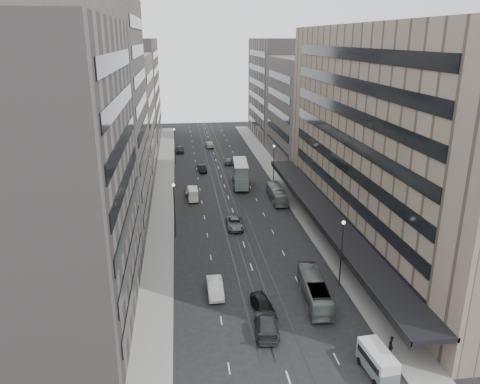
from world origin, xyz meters
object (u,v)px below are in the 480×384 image
sedan_1 (215,288)px  sedan_0 (263,304)px  sedan_2 (235,223)px  pedestrian (391,344)px  bus_far (277,194)px  panel_van (193,194)px  bus_near (314,290)px  vw_microbus (377,361)px  double_decker (240,173)px

sedan_1 → sedan_0: bearing=-41.3°
sedan_1 → sedan_2: (4.65, 19.35, -0.07)m
sedan_2 → sedan_0: bearing=-88.1°
pedestrian → bus_far: bearing=-122.0°
panel_van → sedan_1: panel_van is taller
sedan_2 → pedestrian: size_ratio=3.09×
bus_near → vw_microbus: (2.12, -12.39, -0.04)m
double_decker → sedan_1: double_decker is taller
panel_van → bus_near: bearing=-72.0°
panel_van → bus_far: bearing=-8.2°
bus_far → double_decker: (-5.39, 9.29, 1.42)m
bus_near → bus_far: (2.78, 33.91, -0.05)m
bus_near → sedan_0: bearing=17.2°
bus_near → sedan_2: bus_near is taller
sedan_0 → sedan_1: (-4.84, 4.21, 0.02)m
bus_far → vw_microbus: bus_far is taller
panel_van → pedestrian: size_ratio=2.14×
bus_far → panel_van: bearing=-6.7°
double_decker → sedan_0: double_decker is taller
bus_far → pedestrian: 43.93m
sedan_2 → pedestrian: (10.74, -32.25, 0.27)m
panel_van → vw_microbus: bearing=-74.3°
panel_van → sedan_0: panel_van is taller
double_decker → sedan_1: 41.18m
vw_microbus → bus_far: bearing=84.1°
double_decker → pedestrian: 53.68m
bus_near → bus_far: bearing=-89.6°
bus_near → sedan_2: bearing=-69.2°
bus_far → double_decker: bearing=-59.3°
panel_van → double_decker: bearing=36.5°
sedan_1 → sedan_2: 19.90m
double_decker → sedan_1: size_ratio=1.88×
sedan_0 → sedan_2: 23.57m
bus_near → sedan_1: size_ratio=1.97×
sedan_0 → sedan_1: 6.42m
sedan_0 → pedestrian: (10.55, -8.68, 0.22)m
panel_van → pedestrian: bearing=-70.8°
sedan_1 → bus_near: bearing=-15.2°
bus_near → panel_van: (-12.25, 35.85, -0.09)m
vw_microbus → sedan_0: vw_microbus is taller
sedan_2 → double_decker: bearing=81.5°
sedan_1 → sedan_2: bearing=76.2°
bus_near → sedan_1: bearing=-9.9°
double_decker → pedestrian: double_decker is taller
sedan_0 → sedan_1: bearing=131.2°
sedan_1 → panel_van: bearing=92.1°
double_decker → pedestrian: bearing=-77.9°
bus_near → vw_microbus: bearing=104.8°
sedan_0 → sedan_2: (-0.19, 23.57, -0.05)m
vw_microbus → sedan_1: (-13.03, 15.30, -0.51)m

